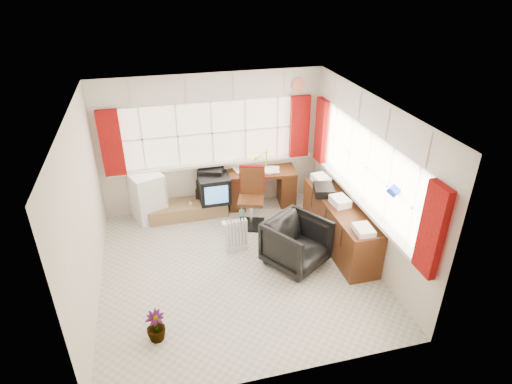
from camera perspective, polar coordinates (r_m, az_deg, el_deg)
ground at (r=6.63m, az=-2.48°, el=-10.01°), size 4.00×4.00×0.00m
room_walls at (r=5.81m, az=-2.79°, el=1.65°), size 4.00×4.00×4.00m
window_back at (r=7.78m, az=-5.65°, el=4.24°), size 3.70×0.12×3.60m
window_right at (r=6.69m, az=13.85°, el=-0.78°), size 0.12×3.70×3.60m
curtains at (r=6.86m, az=3.23°, el=5.55°), size 3.83×3.83×1.15m
overhead_cabinets at (r=6.66m, az=3.73°, el=12.09°), size 3.98×3.98×0.48m
desk at (r=8.05m, az=0.74°, el=0.93°), size 1.30×0.75×0.75m
desk_lamp at (r=7.83m, az=1.37°, el=4.85°), size 0.15×0.13×0.39m
task_chair at (r=7.39m, az=-0.59°, el=-0.31°), size 0.57×0.58×1.07m
office_chair at (r=6.50m, az=5.41°, el=-6.80°), size 1.13×1.14×0.76m
radiator at (r=6.89m, az=-2.63°, el=-6.08°), size 0.36×0.15×0.54m
credenza at (r=7.03m, az=11.04°, el=-4.20°), size 0.50×2.00×0.85m
file_tray at (r=7.08m, az=9.00°, el=0.27°), size 0.39×0.46×0.13m
tv_bench at (r=7.91m, az=-9.04°, el=-2.27°), size 1.40×0.50×0.25m
crt_tv at (r=7.76m, az=-5.61°, el=0.46°), size 0.54×0.51×0.49m
hifi_stack at (r=7.91m, az=-5.99°, el=1.16°), size 0.62×0.50×0.56m
mini_fridge at (r=7.82m, az=-14.21°, el=-0.61°), size 0.67×0.67×0.87m
spray_bottle_a at (r=7.84m, az=-8.69°, el=-2.30°), size 0.16×0.16×0.31m
spray_bottle_b at (r=7.77m, az=-1.93°, el=-2.73°), size 0.12×0.12×0.20m
flower_vase at (r=5.57m, az=-13.23°, el=-17.03°), size 0.29×0.29×0.42m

